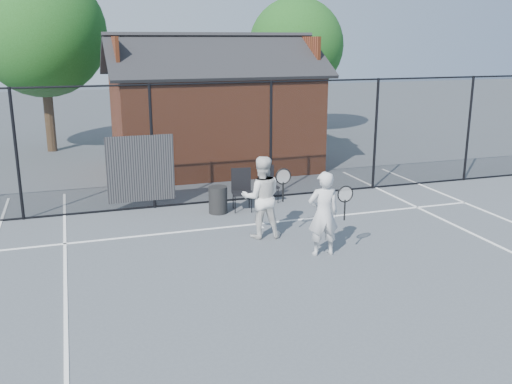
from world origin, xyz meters
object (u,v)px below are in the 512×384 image
object	(u,v)px
waste_bin	(218,200)
chair_right	(242,191)
player_front	(324,214)
clubhouse	(213,117)
player_back	(261,197)
chair_left	(269,185)

from	to	relation	value
waste_bin	chair_right	bearing A→B (deg)	0.00
player_front	waste_bin	distance (m)	3.50
clubhouse	waste_bin	size ratio (longest dim) A/B	10.12
clubhouse	player_back	bearing A→B (deg)	-95.87
clubhouse	waste_bin	distance (m)	5.19
chair_left	chair_right	bearing A→B (deg)	-154.61
player_front	chair_left	xyz separation A→B (m)	(0.23, 3.75, -0.38)
player_back	waste_bin	world-z (taller)	player_back
player_front	player_back	world-z (taller)	player_back
player_back	chair_right	bearing A→B (deg)	85.18
player_back	chair_left	xyz separation A→B (m)	(1.01, 2.41, -0.41)
clubhouse	player_front	bearing A→B (deg)	-89.44
chair_left	chair_right	xyz separation A→B (m)	(-0.85, -0.50, 0.05)
player_front	waste_bin	bearing A→B (deg)	110.56
clubhouse	player_back	xyz separation A→B (m)	(-0.70, -6.81, -0.75)
player_back	player_front	bearing A→B (deg)	-59.77
player_front	chair_right	world-z (taller)	player_front
waste_bin	chair_left	bearing A→B (deg)	19.06
player_back	chair_right	world-z (taller)	player_back
chair_left	chair_right	world-z (taller)	chair_right
player_front	chair_left	size ratio (longest dim) A/B	1.84
player_back	chair_left	distance (m)	2.64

